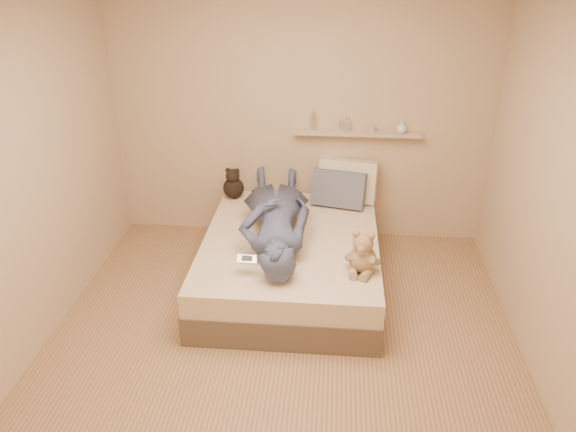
# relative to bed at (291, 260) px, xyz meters

# --- Properties ---
(room) EXTENTS (3.80, 3.80, 3.80)m
(room) POSITION_rel_bed_xyz_m (0.00, -0.93, 1.08)
(room) COLOR #9F7D52
(room) RESTS_ON ground
(bed) EXTENTS (1.50, 1.90, 0.45)m
(bed) POSITION_rel_bed_xyz_m (0.00, 0.00, 0.00)
(bed) COLOR brown
(bed) RESTS_ON floor
(game_console) EXTENTS (0.15, 0.07, 0.05)m
(game_console) POSITION_rel_bed_xyz_m (-0.28, -0.60, 0.36)
(game_console) COLOR silver
(game_console) RESTS_ON bed
(teddy_bear) EXTENTS (0.29, 0.29, 0.35)m
(teddy_bear) POSITION_rel_bed_xyz_m (0.59, -0.49, 0.37)
(teddy_bear) COLOR tan
(teddy_bear) RESTS_ON bed
(dark_plush) EXTENTS (0.21, 0.21, 0.32)m
(dark_plush) POSITION_rel_bed_xyz_m (-0.63, 0.77, 0.36)
(dark_plush) COLOR black
(dark_plush) RESTS_ON bed
(pillow_cream) EXTENTS (0.58, 0.32, 0.42)m
(pillow_cream) POSITION_rel_bed_xyz_m (0.48, 0.83, 0.43)
(pillow_cream) COLOR beige
(pillow_cream) RESTS_ON bed
(pillow_grey) EXTENTS (0.54, 0.33, 0.37)m
(pillow_grey) POSITION_rel_bed_xyz_m (0.40, 0.69, 0.40)
(pillow_grey) COLOR #565968
(pillow_grey) RESTS_ON bed
(person) EXTENTS (0.78, 1.70, 0.39)m
(person) POSITION_rel_bed_xyz_m (-0.13, 0.03, 0.42)
(person) COLOR #404565
(person) RESTS_ON bed
(wall_shelf) EXTENTS (1.20, 0.12, 0.03)m
(wall_shelf) POSITION_rel_bed_xyz_m (0.55, 0.91, 0.88)
(wall_shelf) COLOR tan
(wall_shelf) RESTS_ON wall_back
(shelf_bottles) EXTENTS (0.89, 0.10, 0.19)m
(shelf_bottles) POSITION_rel_bed_xyz_m (0.64, 0.91, 0.96)
(shelf_bottles) COLOR silver
(shelf_bottles) RESTS_ON wall_shelf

